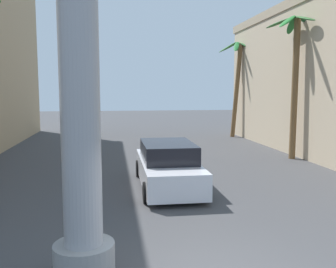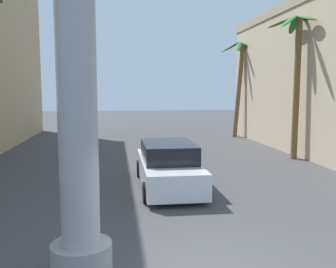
% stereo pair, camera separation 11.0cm
% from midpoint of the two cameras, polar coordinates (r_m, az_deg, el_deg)
% --- Properties ---
extents(ground_plane, '(90.90, 90.90, 0.00)m').
position_cam_midpoint_polar(ground_plane, '(16.35, -2.09, -5.09)').
color(ground_plane, '#424244').
extents(car_lead, '(2.00, 4.96, 1.56)m').
position_cam_midpoint_polar(car_lead, '(12.93, 0.27, -4.91)').
color(car_lead, black).
rests_on(car_lead, ground).
extents(palm_tree_far_right, '(2.82, 2.70, 6.77)m').
position_cam_midpoint_polar(palm_tree_far_right, '(27.25, 10.88, 8.95)').
color(palm_tree_far_right, brown).
rests_on(palm_tree_far_right, ground).
extents(palm_tree_mid_right, '(2.64, 2.80, 6.90)m').
position_cam_midpoint_polar(palm_tree_mid_right, '(19.20, 19.14, 9.50)').
color(palm_tree_mid_right, brown).
rests_on(palm_tree_mid_right, ground).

